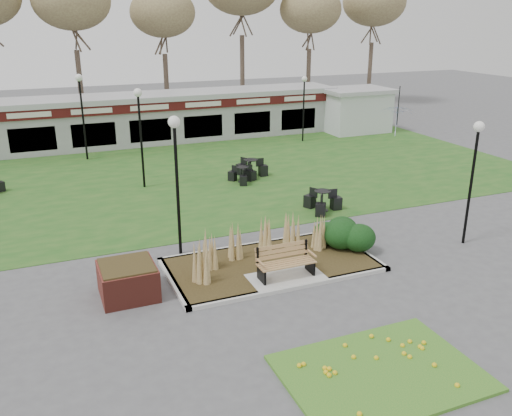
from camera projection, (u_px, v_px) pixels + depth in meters
name	position (u px, v px, depth m)	size (l,w,h in m)	color
ground	(288.00, 283.00, 15.69)	(100.00, 100.00, 0.00)	#515154
lawn	(181.00, 176.00, 26.13)	(34.00, 16.00, 0.02)	#1E561B
flower_bed	(381.00, 372.00, 11.66)	(4.20, 3.00, 0.16)	#297722
planting_bed	(306.00, 247.00, 17.20)	(6.75, 3.40, 1.27)	#302513
park_bench	(285.00, 261.00, 15.71)	(1.70, 0.66, 0.93)	#AB724D
brick_planter	(128.00, 280.00, 14.82)	(1.50, 1.50, 0.95)	maroon
food_pavilion	(145.00, 118.00, 32.57)	(24.60, 3.40, 2.90)	#99989B
service_hut	(355.00, 109.00, 35.73)	(4.40, 3.40, 2.83)	silver
lamp_post_near_left	(176.00, 156.00, 16.53)	(0.37, 0.37, 4.49)	black
lamp_post_near_right	(475.00, 156.00, 17.43)	(0.35, 0.35, 4.17)	black
lamp_post_mid_right	(139.00, 116.00, 23.34)	(0.36, 0.36, 4.40)	black
lamp_post_far_right	(304.00, 94.00, 32.37)	(0.33, 0.33, 3.92)	black
lamp_post_far_left	(81.00, 98.00, 28.02)	(0.37, 0.37, 4.50)	black
bistro_set_b	(242.00, 177.00, 25.05)	(1.30, 1.33, 0.72)	black
bistro_set_c	(322.00, 204.00, 21.34)	(1.41, 1.56, 0.83)	black
bistro_set_d	(251.00, 171.00, 25.82)	(1.44, 1.60, 0.85)	black
patio_umbrella	(397.00, 121.00, 31.24)	(2.54, 2.56, 2.44)	black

